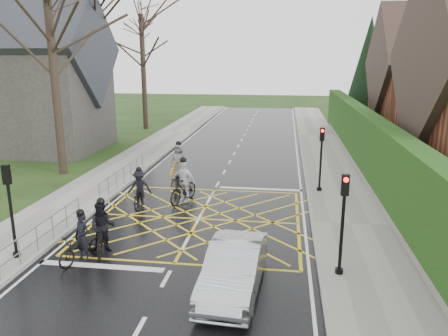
% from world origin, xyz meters
% --- Properties ---
extents(ground, '(120.00, 120.00, 0.00)m').
position_xyz_m(ground, '(0.00, 0.00, 0.00)').
color(ground, black).
rests_on(ground, ground).
extents(road, '(9.00, 80.00, 0.01)m').
position_xyz_m(road, '(0.00, 0.00, 0.01)').
color(road, black).
rests_on(road, ground).
extents(sidewalk_right, '(3.00, 80.00, 0.15)m').
position_xyz_m(sidewalk_right, '(6.00, 0.00, 0.07)').
color(sidewalk_right, gray).
rests_on(sidewalk_right, ground).
extents(sidewalk_left, '(3.00, 80.00, 0.15)m').
position_xyz_m(sidewalk_left, '(-6.00, 0.00, 0.07)').
color(sidewalk_left, gray).
rests_on(sidewalk_left, ground).
extents(stone_wall, '(0.50, 38.00, 0.70)m').
position_xyz_m(stone_wall, '(7.75, 6.00, 0.35)').
color(stone_wall, slate).
rests_on(stone_wall, ground).
extents(hedge, '(0.90, 38.00, 2.80)m').
position_xyz_m(hedge, '(7.75, 6.00, 2.10)').
color(hedge, '#16340E').
rests_on(hedge, stone_wall).
extents(house_far, '(9.80, 8.80, 10.30)m').
position_xyz_m(house_far, '(14.75, 18.00, 4.36)').
color(house_far, brown).
rests_on(house_far, ground).
extents(conifer, '(4.60, 4.60, 10.00)m').
position_xyz_m(conifer, '(10.75, 26.00, 4.99)').
color(conifer, black).
rests_on(conifer, ground).
extents(church, '(8.80, 7.80, 11.00)m').
position_xyz_m(church, '(-13.54, 12.00, 4.93)').
color(church, '#2D2B28').
rests_on(church, ground).
extents(tree_near, '(9.24, 9.24, 11.44)m').
position_xyz_m(tree_near, '(-9.00, 6.00, 7.91)').
color(tree_near, black).
rests_on(tree_near, ground).
extents(tree_mid, '(10.08, 10.08, 12.48)m').
position_xyz_m(tree_mid, '(-10.00, 14.00, 8.63)').
color(tree_mid, black).
rests_on(tree_mid, ground).
extents(tree_far, '(8.40, 8.40, 10.40)m').
position_xyz_m(tree_far, '(-9.30, 22.00, 7.19)').
color(tree_far, black).
rests_on(tree_far, ground).
extents(railing_south, '(0.05, 5.04, 1.03)m').
position_xyz_m(railing_south, '(-4.65, -3.50, 0.78)').
color(railing_south, slate).
rests_on(railing_south, ground).
extents(railing_north, '(0.05, 6.04, 1.03)m').
position_xyz_m(railing_north, '(-4.65, 4.00, 0.79)').
color(railing_north, slate).
rests_on(railing_north, ground).
extents(traffic_light_ne, '(0.24, 0.31, 3.21)m').
position_xyz_m(traffic_light_ne, '(5.10, 4.20, 1.66)').
color(traffic_light_ne, black).
rests_on(traffic_light_ne, ground).
extents(traffic_light_se, '(0.24, 0.31, 3.21)m').
position_xyz_m(traffic_light_se, '(5.10, -4.20, 1.66)').
color(traffic_light_se, black).
rests_on(traffic_light_se, ground).
extents(traffic_light_sw, '(0.24, 0.31, 3.21)m').
position_xyz_m(traffic_light_sw, '(-5.10, -4.50, 1.66)').
color(traffic_light_sw, black).
rests_on(traffic_light_sw, ground).
extents(cyclist_rear, '(1.27, 1.90, 1.75)m').
position_xyz_m(cyclist_rear, '(-2.99, -4.21, 0.57)').
color(cyclist_rear, black).
rests_on(cyclist_rear, ground).
extents(cyclist_back, '(1.01, 1.99, 1.92)m').
position_xyz_m(cyclist_back, '(-2.60, -3.48, 0.72)').
color(cyclist_back, black).
rests_on(cyclist_back, ground).
extents(cyclist_mid, '(1.11, 1.88, 1.77)m').
position_xyz_m(cyclist_mid, '(-2.90, 1.27, 0.65)').
color(cyclist_mid, black).
rests_on(cyclist_mid, ground).
extents(cyclist_front, '(1.25, 2.17, 2.09)m').
position_xyz_m(cyclist_front, '(-1.09, 2.01, 0.77)').
color(cyclist_front, black).
rests_on(cyclist_front, ground).
extents(cyclist_lead, '(1.06, 2.16, 2.01)m').
position_xyz_m(cyclist_lead, '(-2.31, 6.10, 0.70)').
color(cyclist_lead, orange).
rests_on(cyclist_lead, ground).
extents(car, '(1.70, 4.23, 1.37)m').
position_xyz_m(car, '(2.08, -5.35, 0.68)').
color(car, '#A8A9AF').
rests_on(car, ground).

